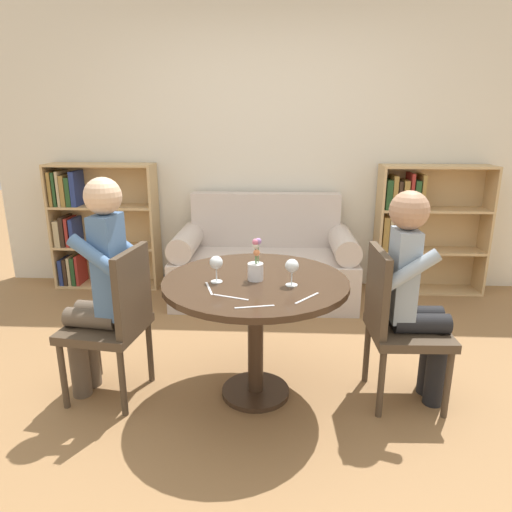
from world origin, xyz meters
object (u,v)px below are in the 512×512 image
at_px(person_left, 99,286).
at_px(flower_vase, 256,266).
at_px(bookshelf_left, 94,225).
at_px(wine_glass_left, 216,264).
at_px(chair_right, 396,320).
at_px(chair_left, 116,318).
at_px(wine_glass_right, 292,267).
at_px(bookshelf_right, 416,228).
at_px(couch, 264,264).
at_px(person_right, 415,293).

distance_m(person_left, flower_vase, 0.89).
height_order(bookshelf_left, wine_glass_left, bookshelf_left).
distance_m(bookshelf_left, flower_vase, 2.49).
bearing_deg(person_left, chair_right, 99.40).
bearing_deg(flower_vase, wine_glass_left, -168.48).
bearing_deg(wine_glass_left, chair_left, 179.83).
bearing_deg(wine_glass_left, wine_glass_right, -4.65).
xyz_separation_m(bookshelf_right, chair_right, (-0.62, -1.83, -0.11)).
height_order(chair_right, flower_vase, flower_vase).
distance_m(couch, wine_glass_left, 1.71).
bearing_deg(person_right, chair_left, 89.96).
xyz_separation_m(bookshelf_left, flower_vase, (1.66, -1.84, 0.21)).
bearing_deg(wine_glass_left, flower_vase, 11.52).
bearing_deg(bookshelf_left, chair_left, -65.27).
bearing_deg(wine_glass_right, chair_left, 177.98).
distance_m(person_left, wine_glass_right, 1.08).
bearing_deg(chair_right, chair_left, 89.89).
relative_size(chair_left, person_left, 0.70).
bearing_deg(couch, bookshelf_right, 10.89).
relative_size(couch, wine_glass_right, 11.00).
relative_size(bookshelf_left, chair_left, 1.32).
relative_size(couch, wine_glass_left, 10.90).
xyz_separation_m(bookshelf_right, wine_glass_left, (-1.61, -1.89, 0.22)).
distance_m(chair_left, person_right, 1.67).
relative_size(bookshelf_left, wine_glass_left, 8.06).
relative_size(bookshelf_left, flower_vase, 5.01).
height_order(bookshelf_right, person_right, person_right).
distance_m(bookshelf_right, flower_vase, 2.32).
bearing_deg(flower_vase, bookshelf_left, 131.96).
height_order(bookshelf_right, chair_left, bookshelf_right).
xyz_separation_m(couch, flower_vase, (0.00, -1.57, 0.49)).
relative_size(person_right, flower_vase, 5.16).
height_order(chair_left, flower_vase, flower_vase).
distance_m(wine_glass_left, flower_vase, 0.22).
xyz_separation_m(bookshelf_right, chair_left, (-2.19, -1.88, -0.11)).
relative_size(couch, person_right, 1.31).
height_order(wine_glass_right, flower_vase, flower_vase).
distance_m(bookshelf_left, person_right, 3.13).
xyz_separation_m(chair_right, flower_vase, (-0.78, -0.01, 0.31)).
relative_size(person_left, person_right, 1.05).
height_order(person_left, flower_vase, person_left).
height_order(bookshelf_left, flower_vase, bookshelf_left).
bearing_deg(person_left, flower_vase, 99.71).
relative_size(person_right, wine_glass_left, 8.30).
bearing_deg(bookshelf_left, chair_right, -36.92).
relative_size(chair_right, wine_glass_left, 6.13).
bearing_deg(wine_glass_left, person_right, 3.00).
distance_m(bookshelf_right, chair_left, 2.89).
bearing_deg(person_left, person_right, 99.51).
xyz_separation_m(wine_glass_left, wine_glass_right, (0.41, -0.03, -0.00)).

